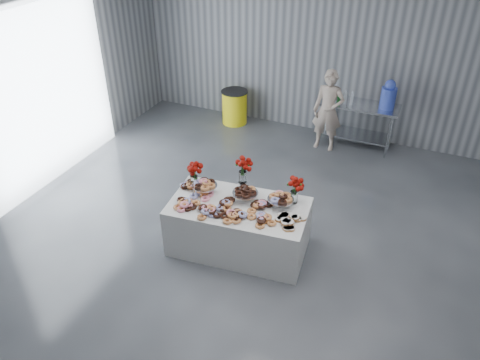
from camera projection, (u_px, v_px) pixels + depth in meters
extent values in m
plane|color=#34363B|center=(239.00, 267.00, 6.46)|extent=(9.00, 9.00, 0.00)
cube|color=gray|center=(335.00, 36.00, 8.82)|extent=(8.00, 0.04, 4.00)
cube|color=white|center=(45.00, 94.00, 7.73)|extent=(0.05, 3.00, 3.00)
cube|color=silver|center=(239.00, 227.00, 6.60)|extent=(2.00, 1.20, 0.75)
cube|color=silver|center=(359.00, 105.00, 8.89)|extent=(1.50, 0.60, 0.04)
cube|color=silver|center=(355.00, 134.00, 9.23)|extent=(1.40, 0.55, 0.03)
cylinder|color=silver|center=(320.00, 125.00, 9.16)|extent=(0.04, 0.04, 0.86)
cylinder|color=silver|center=(388.00, 138.00, 8.73)|extent=(0.04, 0.04, 0.86)
cylinder|color=silver|center=(327.00, 115.00, 9.55)|extent=(0.04, 0.04, 0.86)
cylinder|color=silver|center=(392.00, 127.00, 9.11)|extent=(0.04, 0.04, 0.86)
cylinder|color=silver|center=(205.00, 189.00, 6.62)|extent=(0.06, 0.06, 0.12)
cylinder|color=silver|center=(205.00, 185.00, 6.59)|extent=(0.36, 0.36, 0.01)
cylinder|color=silver|center=(245.00, 196.00, 6.47)|extent=(0.06, 0.06, 0.12)
cylinder|color=silver|center=(245.00, 193.00, 6.43)|extent=(0.36, 0.36, 0.01)
cylinder|color=silver|center=(280.00, 203.00, 6.34)|extent=(0.06, 0.06, 0.12)
cylinder|color=silver|center=(281.00, 199.00, 6.31)|extent=(0.36, 0.36, 0.01)
cylinder|color=white|center=(194.00, 181.00, 6.73)|extent=(0.11, 0.11, 0.18)
cylinder|color=#1E5919|center=(194.00, 174.00, 6.66)|extent=(0.04, 0.04, 0.18)
cylinder|color=white|center=(294.00, 197.00, 6.41)|extent=(0.11, 0.11, 0.18)
cylinder|color=#1E5919|center=(294.00, 189.00, 6.34)|extent=(0.04, 0.04, 0.18)
cylinder|color=silver|center=(243.00, 187.00, 6.65)|extent=(0.14, 0.14, 0.15)
cylinder|color=white|center=(243.00, 177.00, 6.56)|extent=(0.11, 0.11, 0.18)
cylinder|color=#1E5919|center=(243.00, 169.00, 6.48)|extent=(0.04, 0.04, 0.18)
cylinder|color=#435DE4|center=(388.00, 98.00, 8.60)|extent=(0.28, 0.28, 0.40)
sphere|color=#435DE4|center=(390.00, 85.00, 8.46)|extent=(0.20, 0.20, 0.20)
imported|color=#CC8C93|center=(328.00, 111.00, 8.87)|extent=(0.58, 0.39, 1.58)
cylinder|color=yellow|center=(235.00, 107.00, 10.05)|extent=(0.53, 0.53, 0.71)
cylinder|color=black|center=(234.00, 91.00, 9.85)|extent=(0.57, 0.57, 0.02)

